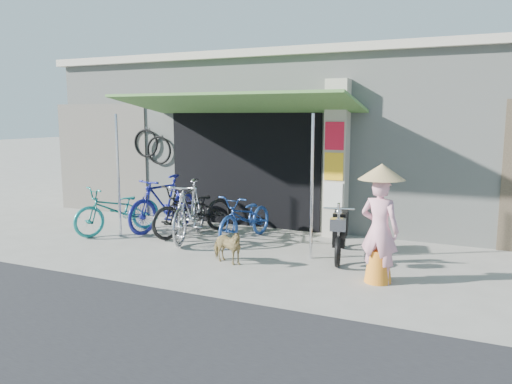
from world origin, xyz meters
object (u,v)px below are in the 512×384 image
at_px(moped, 340,231).
at_px(bike_silver, 190,210).
at_px(bike_black, 194,210).
at_px(nun, 380,224).
at_px(street_dog, 226,246).
at_px(bike_blue, 164,203).
at_px(bike_teal, 118,210).
at_px(bike_navy, 246,217).

bearing_deg(moped, bike_silver, 169.01).
xyz_separation_m(bike_black, nun, (3.83, -1.39, 0.33)).
bearing_deg(street_dog, bike_blue, 70.70).
bearing_deg(bike_teal, bike_silver, 29.09).
distance_m(bike_blue, bike_black, 0.78).
relative_size(bike_silver, bike_navy, 1.11).
xyz_separation_m(bike_navy, moped, (1.88, -0.32, -0.02)).
bearing_deg(bike_teal, bike_black, 42.87).
bearing_deg(nun, street_dog, 13.61).
height_order(bike_blue, bike_black, bike_blue).
bearing_deg(street_dog, bike_silver, 66.24).
distance_m(bike_black, bike_silver, 0.38).
distance_m(bike_navy, moped, 1.91).
height_order(bike_black, street_dog, bike_black).
distance_m(bike_navy, street_dog, 1.51).
bearing_deg(bike_silver, moped, -12.94).
distance_m(bike_silver, nun, 3.86).
xyz_separation_m(street_dog, nun, (2.36, 0.08, 0.56)).
distance_m(bike_teal, nun, 5.37).
bearing_deg(bike_silver, bike_navy, 5.82).
bearing_deg(moped, street_dog, -155.03).
distance_m(street_dog, nun, 2.42).
height_order(bike_blue, nun, nun).
relative_size(bike_blue, street_dog, 2.82).
xyz_separation_m(bike_teal, bike_black, (1.45, 0.49, 0.02)).
distance_m(bike_silver, moped, 2.89).
height_order(bike_teal, bike_navy, bike_teal).
height_order(street_dog, nun, nun).
bearing_deg(nun, bike_teal, 2.14).
relative_size(bike_blue, moped, 1.14).
relative_size(bike_blue, bike_silver, 0.99).
xyz_separation_m(bike_teal, bike_navy, (2.58, 0.49, -0.03)).
height_order(bike_teal, bike_silver, bike_silver).
bearing_deg(bike_blue, bike_teal, -126.72).
height_order(bike_teal, nun, nun).
height_order(bike_black, moped, bike_black).
xyz_separation_m(bike_teal, nun, (5.28, -0.89, 0.36)).
bearing_deg(bike_navy, nun, -19.98).
bearing_deg(bike_teal, moped, 26.25).
relative_size(bike_silver, moped, 1.15).
height_order(bike_blue, moped, bike_blue).
distance_m(bike_blue, bike_navy, 1.90).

